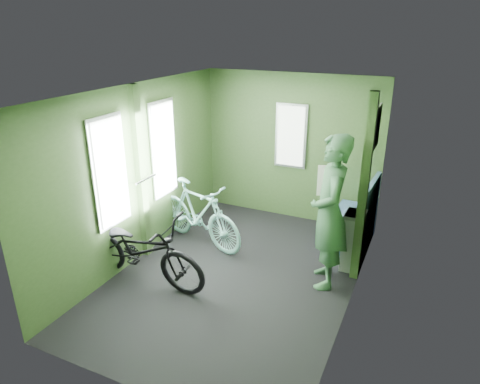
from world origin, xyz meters
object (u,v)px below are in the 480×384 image
(waste_box, at_px, (353,241))
(bench_seat, at_px, (353,225))
(passenger, at_px, (330,213))
(bicycle_black, at_px, (143,282))
(bicycle_mint, at_px, (200,243))

(waste_box, height_order, bench_seat, bench_seat)
(passenger, bearing_deg, bicycle_black, -83.39)
(bicycle_mint, relative_size, bench_seat, 1.59)
(bicycle_mint, bearing_deg, bench_seat, -49.03)
(passenger, xyz_separation_m, waste_box, (0.23, 0.47, -0.54))
(passenger, distance_m, bench_seat, 1.29)
(bench_seat, bearing_deg, bicycle_black, -132.90)
(bench_seat, bearing_deg, bicycle_mint, -152.71)
(bicycle_black, relative_size, passenger, 0.95)
(bicycle_mint, height_order, waste_box, waste_box)
(bicycle_black, xyz_separation_m, passenger, (2.01, 0.95, 0.93))
(bicycle_mint, xyz_separation_m, passenger, (1.88, -0.22, 0.93))
(passenger, height_order, waste_box, passenger)
(passenger, relative_size, waste_box, 2.40)
(bicycle_black, distance_m, bicycle_mint, 1.17)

